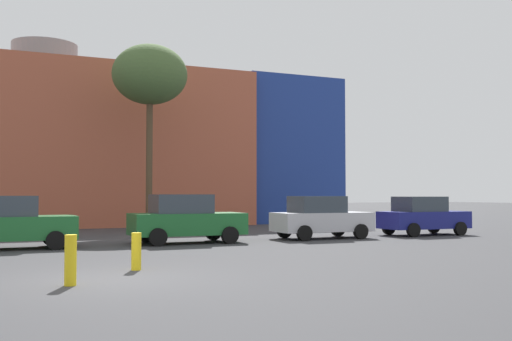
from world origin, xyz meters
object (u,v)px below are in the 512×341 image
(parked_car_4, at_px, (321,217))
(parked_car_5, at_px, (423,216))
(bollard_yellow_0, at_px, (136,251))
(parked_car_3, at_px, (186,219))
(bare_tree_0, at_px, (150,76))
(bollard_yellow_1, at_px, (71,260))
(parked_car_2, at_px, (10,223))

(parked_car_4, bearing_deg, parked_car_5, -0.00)
(bollard_yellow_0, bearing_deg, parked_car_5, 26.33)
(parked_car_3, xyz_separation_m, bare_tree_0, (0.38, 7.55, 6.86))
(parked_car_3, xyz_separation_m, parked_car_4, (5.84, 0.00, -0.04))
(parked_car_5, bearing_deg, parked_car_4, 180.00)
(parked_car_4, relative_size, bollard_yellow_1, 3.97)
(parked_car_5, distance_m, bollard_yellow_0, 16.25)
(parked_car_4, xyz_separation_m, bare_tree_0, (-5.46, 7.55, 6.90))
(parked_car_5, distance_m, bare_tree_0, 14.85)
(parked_car_3, xyz_separation_m, bollard_yellow_1, (-5.17, -9.14, -0.40))
(parked_car_2, bearing_deg, parked_car_5, 0.00)
(bollard_yellow_0, bearing_deg, parked_car_2, 110.70)
(parked_car_2, distance_m, parked_car_5, 17.29)
(parked_car_4, height_order, bollard_yellow_1, parked_car_4)
(bollard_yellow_0, distance_m, bollard_yellow_1, 2.61)
(parked_car_2, bearing_deg, parked_car_3, 0.00)
(parked_car_3, bearing_deg, bollard_yellow_0, -115.40)
(bare_tree_0, xyz_separation_m, bollard_yellow_0, (-3.81, -14.75, -7.32))
(parked_car_2, height_order, parked_car_5, parked_car_2)
(parked_car_4, bearing_deg, parked_car_2, -180.00)
(bare_tree_0, height_order, bollard_yellow_1, bare_tree_0)
(parked_car_3, relative_size, parked_car_5, 1.06)
(parked_car_4, xyz_separation_m, parked_car_5, (5.30, -0.00, -0.01))
(parked_car_2, height_order, bollard_yellow_0, parked_car_2)
(parked_car_3, bearing_deg, bollard_yellow_1, -119.51)
(parked_car_3, relative_size, bollard_yellow_1, 4.13)
(parked_car_2, xyz_separation_m, bare_tree_0, (6.53, 7.55, 6.89))
(parked_car_4, relative_size, bollard_yellow_0, 4.49)
(parked_car_4, xyz_separation_m, bollard_yellow_1, (-11.02, -9.14, -0.37))
(parked_car_5, bearing_deg, bollard_yellow_1, -150.73)
(parked_car_2, bearing_deg, bollard_yellow_0, -69.30)
(bare_tree_0, relative_size, bollard_yellow_1, 9.10)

